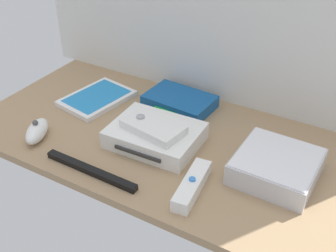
# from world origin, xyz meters

# --- Properties ---
(ground_plane) EXTENTS (1.00, 0.48, 0.02)m
(ground_plane) POSITION_xyz_m (0.00, 0.00, -0.01)
(ground_plane) COLOR #9E7F5B
(ground_plane) RESTS_ON ground
(game_console) EXTENTS (0.22, 0.17, 0.04)m
(game_console) POSITION_xyz_m (-0.02, -0.03, 0.02)
(game_console) COLOR white
(game_console) RESTS_ON ground_plane
(mini_computer) EXTENTS (0.17, 0.17, 0.05)m
(mini_computer) POSITION_xyz_m (0.27, 0.00, 0.03)
(mini_computer) COLOR silver
(mini_computer) RESTS_ON ground_plane
(game_case) EXTENTS (0.17, 0.21, 0.02)m
(game_case) POSITION_xyz_m (-0.27, 0.06, 0.01)
(game_case) COLOR white
(game_case) RESTS_ON ground_plane
(network_router) EXTENTS (0.19, 0.13, 0.03)m
(network_router) POSITION_xyz_m (-0.05, 0.15, 0.02)
(network_router) COLOR #145193
(network_router) RESTS_ON ground_plane
(remote_wand) EXTENTS (0.05, 0.15, 0.03)m
(remote_wand) POSITION_xyz_m (0.14, -0.13, 0.02)
(remote_wand) COLOR white
(remote_wand) RESTS_ON ground_plane
(remote_nunchuk) EXTENTS (0.08, 0.11, 0.05)m
(remote_nunchuk) POSITION_xyz_m (-0.28, -0.15, 0.02)
(remote_nunchuk) COLOR white
(remote_nunchuk) RESTS_ON ground_plane
(remote_classic_pad) EXTENTS (0.16, 0.10, 0.02)m
(remote_classic_pad) POSITION_xyz_m (-0.02, -0.04, 0.05)
(remote_classic_pad) COLOR white
(remote_classic_pad) RESTS_ON game_console
(sensor_bar) EXTENTS (0.24, 0.02, 0.01)m
(sensor_bar) POSITION_xyz_m (-0.08, -0.19, 0.01)
(sensor_bar) COLOR black
(sensor_bar) RESTS_ON ground_plane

